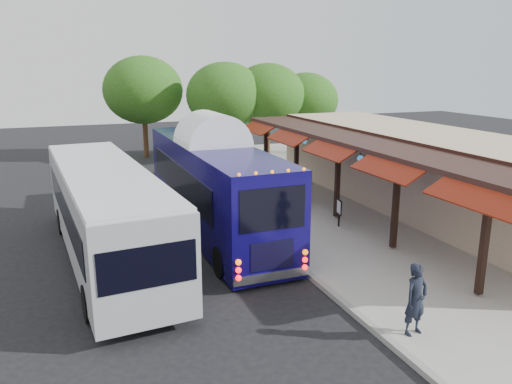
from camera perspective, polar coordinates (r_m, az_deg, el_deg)
name	(u,v)px	position (r m, az deg, el deg)	size (l,w,h in m)	color
ground	(297,268)	(16.74, 4.66, -8.64)	(90.00, 90.00, 0.00)	black
sidewalk	(360,216)	(22.33, 11.82, -2.75)	(10.00, 40.00, 0.15)	#9E9B93
curb	(255,229)	(20.16, -0.14, -4.30)	(0.20, 40.00, 0.16)	gray
station_shelter	(426,171)	(23.88, 18.89, 2.27)	(8.15, 20.00, 3.60)	tan
coach_bus	(213,182)	(19.80, -4.92, 1.19)	(2.64, 11.90, 3.79)	#0E0650
city_bus	(106,210)	(17.58, -16.82, -1.96)	(3.52, 12.11, 3.21)	#999BA1
ped_a	(416,299)	(12.84, 17.81, -11.61)	(0.66, 0.43, 1.80)	black
ped_b	(300,185)	(23.68, 5.00, 0.76)	(0.81, 0.63, 1.66)	black
ped_c	(275,201)	(21.21, 2.17, -1.00)	(0.89, 0.37, 1.53)	black
ped_d	(235,176)	(25.01, -2.40, 1.82)	(1.23, 0.71, 1.90)	black
sign_board	(339,208)	(20.37, 9.50, -1.87)	(0.15, 0.50, 1.12)	black
tree_left	(225,96)	(34.48, -3.57, 10.94)	(5.26, 5.26, 6.74)	#382314
tree_mid	(268,96)	(35.40, 1.35, 10.96)	(5.20, 5.20, 6.66)	#382314
tree_right	(306,100)	(37.16, 5.72, 10.38)	(4.69, 4.69, 6.00)	#382314
tree_far	(143,90)	(36.88, -12.78, 11.29)	(5.60, 5.60, 7.17)	#382314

